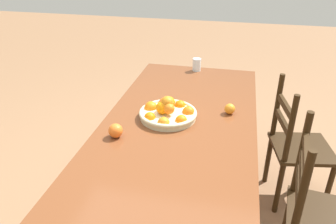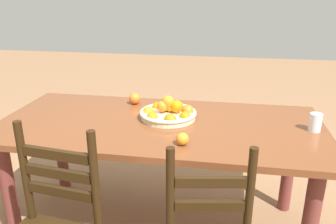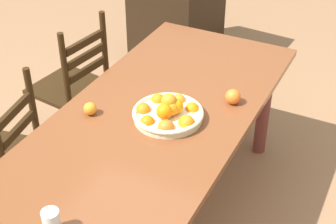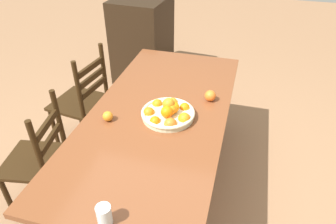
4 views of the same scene
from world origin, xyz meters
name	(u,v)px [view 2 (image 2 of 4)]	position (x,y,z in m)	size (l,w,h in m)	color
ground_plane	(160,224)	(0.00, 0.00, 0.00)	(12.00, 12.00, 0.00)	#916948
dining_table	(160,138)	(0.00, 0.00, 0.62)	(1.90, 0.89, 0.73)	brown
fruit_bowl	(169,112)	(-0.04, -0.08, 0.76)	(0.35, 0.35, 0.15)	beige
orange_loose_0	(182,139)	(-0.17, 0.28, 0.76)	(0.06, 0.06, 0.06)	orange
orange_loose_1	(135,98)	(0.23, -0.30, 0.76)	(0.08, 0.08, 0.08)	orange
drinking_glass	(315,122)	(-0.87, -0.02, 0.78)	(0.07, 0.07, 0.10)	silver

